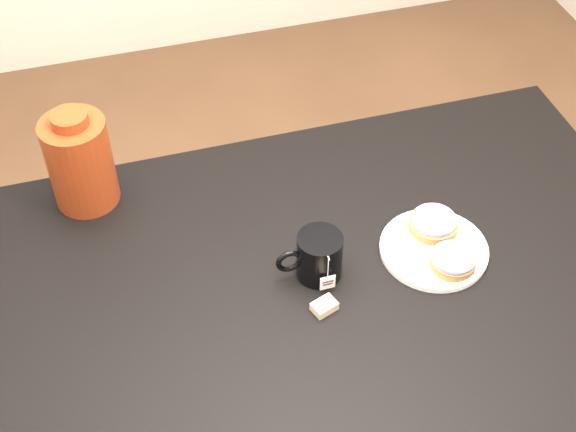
{
  "coord_description": "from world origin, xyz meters",
  "views": [
    {
      "loc": [
        -0.34,
        -0.92,
        1.94
      ],
      "look_at": [
        -0.03,
        0.14,
        0.81
      ],
      "focal_mm": 50.0,
      "sensor_mm": 36.0,
      "label": 1
    }
  ],
  "objects_px": {
    "table": "(322,310)",
    "bagel_package": "(80,161)",
    "plate": "(434,249)",
    "mug": "(318,256)",
    "bagel_front": "(453,261)",
    "teabag_pouch": "(324,306)",
    "bagel_back": "(434,223)"
  },
  "relations": [
    {
      "from": "bagel_front",
      "to": "mug",
      "type": "relative_size",
      "value": 0.77
    },
    {
      "from": "table",
      "to": "plate",
      "type": "distance_m",
      "value": 0.25
    },
    {
      "from": "bagel_back",
      "to": "bagel_front",
      "type": "height_order",
      "value": "same"
    },
    {
      "from": "plate",
      "to": "mug",
      "type": "xyz_separation_m",
      "value": [
        -0.24,
        0.01,
        0.04
      ]
    },
    {
      "from": "plate",
      "to": "mug",
      "type": "height_order",
      "value": "mug"
    },
    {
      "from": "table",
      "to": "teabag_pouch",
      "type": "bearing_deg",
      "value": -107.39
    },
    {
      "from": "bagel_front",
      "to": "bagel_package",
      "type": "bearing_deg",
      "value": 148.68
    },
    {
      "from": "bagel_back",
      "to": "mug",
      "type": "xyz_separation_m",
      "value": [
        -0.26,
        -0.04,
        0.02
      ]
    },
    {
      "from": "table",
      "to": "mug",
      "type": "bearing_deg",
      "value": 95.94
    },
    {
      "from": "table",
      "to": "mug",
      "type": "xyz_separation_m",
      "value": [
        -0.0,
        0.03,
        0.13
      ]
    },
    {
      "from": "plate",
      "to": "bagel_package",
      "type": "xyz_separation_m",
      "value": [
        -0.64,
        0.35,
        0.1
      ]
    },
    {
      "from": "bagel_front",
      "to": "teabag_pouch",
      "type": "height_order",
      "value": "bagel_front"
    },
    {
      "from": "bagel_package",
      "to": "bagel_back",
      "type": "bearing_deg",
      "value": -24.19
    },
    {
      "from": "bagel_back",
      "to": "bagel_package",
      "type": "relative_size",
      "value": 0.63
    },
    {
      "from": "mug",
      "to": "plate",
      "type": "bearing_deg",
      "value": -3.76
    },
    {
      "from": "bagel_front",
      "to": "bagel_package",
      "type": "relative_size",
      "value": 0.45
    },
    {
      "from": "bagel_front",
      "to": "bagel_package",
      "type": "distance_m",
      "value": 0.77
    },
    {
      "from": "plate",
      "to": "teabag_pouch",
      "type": "distance_m",
      "value": 0.26
    },
    {
      "from": "table",
      "to": "bagel_front",
      "type": "height_order",
      "value": "bagel_front"
    },
    {
      "from": "plate",
      "to": "teabag_pouch",
      "type": "xyz_separation_m",
      "value": [
        -0.25,
        -0.08,
        0.0
      ]
    },
    {
      "from": "plate",
      "to": "bagel_front",
      "type": "xyz_separation_m",
      "value": [
        0.01,
        -0.05,
        0.02
      ]
    },
    {
      "from": "bagel_back",
      "to": "teabag_pouch",
      "type": "distance_m",
      "value": 0.3
    },
    {
      "from": "table",
      "to": "teabag_pouch",
      "type": "xyz_separation_m",
      "value": [
        -0.02,
        -0.06,
        0.09
      ]
    },
    {
      "from": "table",
      "to": "bagel_package",
      "type": "xyz_separation_m",
      "value": [
        -0.41,
        0.36,
        0.19
      ]
    },
    {
      "from": "bagel_front",
      "to": "teabag_pouch",
      "type": "distance_m",
      "value": 0.27
    },
    {
      "from": "bagel_back",
      "to": "mug",
      "type": "bearing_deg",
      "value": -171.53
    },
    {
      "from": "plate",
      "to": "bagel_front",
      "type": "relative_size",
      "value": 2.13
    },
    {
      "from": "plate",
      "to": "teabag_pouch",
      "type": "height_order",
      "value": "teabag_pouch"
    },
    {
      "from": "bagel_front",
      "to": "mug",
      "type": "xyz_separation_m",
      "value": [
        -0.25,
        0.06,
        0.02
      ]
    },
    {
      "from": "bagel_back",
      "to": "teabag_pouch",
      "type": "xyz_separation_m",
      "value": [
        -0.27,
        -0.13,
        -0.02
      ]
    },
    {
      "from": "table",
      "to": "bagel_back",
      "type": "relative_size",
      "value": 9.94
    },
    {
      "from": "table",
      "to": "bagel_package",
      "type": "distance_m",
      "value": 0.58
    }
  ]
}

